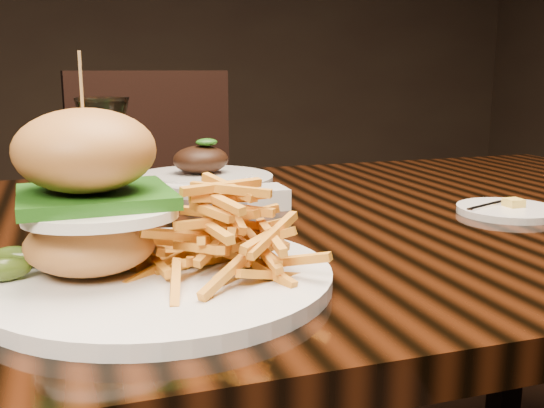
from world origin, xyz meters
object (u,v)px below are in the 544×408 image
object	(u,v)px
wine_glass	(104,137)
far_dish	(201,176)
dining_table	(277,270)
chair_far	(163,223)
burger_plate	(151,225)

from	to	relation	value
wine_glass	far_dish	bearing A→B (deg)	60.51
dining_table	chair_far	world-z (taller)	chair_far
chair_far	wine_glass	bearing A→B (deg)	-107.60
burger_plate	far_dish	bearing A→B (deg)	82.33
dining_table	burger_plate	distance (m)	0.34
burger_plate	dining_table	bearing A→B (deg)	57.85
dining_table	chair_far	distance (m)	0.90
chair_far	dining_table	bearing A→B (deg)	-93.45
dining_table	far_dish	distance (m)	0.30
far_dish	chair_far	distance (m)	0.65
far_dish	chair_far	size ratio (longest dim) A/B	0.27
far_dish	burger_plate	bearing A→B (deg)	-106.97
burger_plate	wine_glass	bearing A→B (deg)	107.89
wine_glass	burger_plate	bearing A→B (deg)	-81.41
dining_table	far_dish	size ratio (longest dim) A/B	6.22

